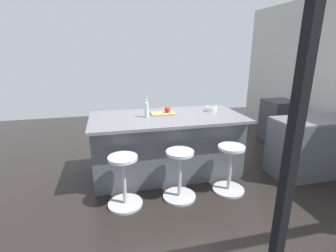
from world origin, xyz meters
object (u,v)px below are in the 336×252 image
at_px(stool_by_window, 230,170).
at_px(fruit_bowl, 211,109).
at_px(stool_middle, 180,176).
at_px(apple_red, 167,110).
at_px(oven_range, 278,120).
at_px(stool_near_camera, 124,183).
at_px(cutting_board, 163,113).
at_px(water_bottle, 147,109).
at_px(kitchen_island, 167,144).

xyz_separation_m(stool_by_window, fruit_bowl, (-0.04, -0.82, 0.68)).
xyz_separation_m(stool_middle, apple_red, (-0.04, -0.83, 0.70)).
bearing_deg(stool_middle, oven_range, -148.47).
relative_size(oven_range, stool_by_window, 1.31).
distance_m(stool_by_window, stool_near_camera, 1.44).
bearing_deg(stool_by_window, fruit_bowl, -92.87).
bearing_deg(stool_by_window, oven_range, -140.14).
xyz_separation_m(oven_range, cutting_board, (2.76, 0.85, 0.53)).
bearing_deg(oven_range, water_bottle, 17.72).
bearing_deg(kitchen_island, apple_red, -112.25).
height_order(stool_by_window, water_bottle, water_bottle).
xyz_separation_m(oven_range, apple_red, (2.68, 0.83, 0.58)).
height_order(kitchen_island, stool_near_camera, kitchen_island).
bearing_deg(cutting_board, stool_near_camera, 50.39).
height_order(oven_range, apple_red, apple_red).
xyz_separation_m(oven_range, stool_middle, (2.72, 1.67, -0.12)).
relative_size(stool_by_window, fruit_bowl, 3.63).
bearing_deg(water_bottle, cutting_board, -155.91).
bearing_deg(water_bottle, stool_near_camera, 59.59).
height_order(oven_range, cutting_board, cutting_board).
bearing_deg(water_bottle, fruit_bowl, -173.83).
height_order(kitchen_island, fruit_bowl, fruit_bowl).
xyz_separation_m(oven_range, stool_near_camera, (3.44, 1.67, -0.12)).
relative_size(oven_range, cutting_board, 2.44).
distance_m(water_bottle, fruit_bowl, 1.08).
distance_m(stool_by_window, fruit_bowl, 1.06).
bearing_deg(fruit_bowl, kitchen_island, 5.42).
bearing_deg(stool_by_window, water_bottle, -34.22).
xyz_separation_m(stool_near_camera, apple_red, (-0.76, -0.83, 0.70)).
relative_size(stool_by_window, water_bottle, 2.15).
bearing_deg(water_bottle, stool_by_window, 145.78).
bearing_deg(cutting_board, stool_by_window, 132.92).
xyz_separation_m(cutting_board, apple_red, (-0.08, -0.01, 0.05)).
distance_m(stool_by_window, water_bottle, 1.46).
xyz_separation_m(stool_middle, fruit_bowl, (-0.76, -0.82, 0.68)).
height_order(stool_near_camera, cutting_board, cutting_board).
relative_size(apple_red, fruit_bowl, 0.49).
bearing_deg(apple_red, stool_near_camera, 47.73).
relative_size(stool_near_camera, water_bottle, 2.15).
height_order(stool_middle, stool_near_camera, same).
bearing_deg(apple_red, water_bottle, 20.94).
bearing_deg(kitchen_island, fruit_bowl, -174.58).
xyz_separation_m(kitchen_island, stool_by_window, (-0.72, 0.74, -0.17)).
height_order(apple_red, water_bottle, water_bottle).
bearing_deg(water_bottle, kitchen_island, -172.00).
bearing_deg(kitchen_island, stool_middle, 90.00).
relative_size(cutting_board, fruit_bowl, 1.94).
bearing_deg(kitchen_island, stool_by_window, 134.09).
bearing_deg(stool_near_camera, stool_by_window, 180.00).
relative_size(stool_middle, fruit_bowl, 3.63).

